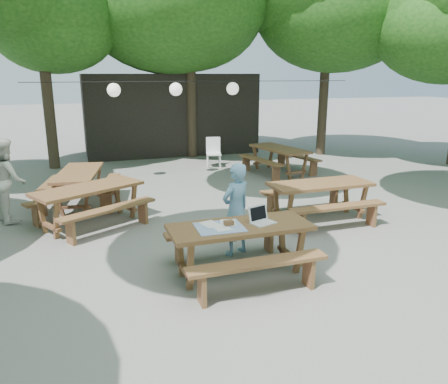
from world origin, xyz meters
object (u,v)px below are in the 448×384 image
at_px(main_picnic_table, 240,249).
at_px(picnic_table_nw, 89,205).
at_px(plastic_chair, 214,158).
at_px(second_person, 7,180).
at_px(woman, 236,209).

xyz_separation_m(main_picnic_table, picnic_table_nw, (-1.94, 2.91, 0.00)).
xyz_separation_m(picnic_table_nw, plastic_chair, (3.86, 4.42, -0.13)).
height_order(main_picnic_table, second_person, second_person).
relative_size(picnic_table_nw, second_person, 1.48).
distance_m(main_picnic_table, woman, 0.84).
bearing_deg(picnic_table_nw, plastic_chair, 20.69).
bearing_deg(second_person, main_picnic_table, -158.67).
bearing_deg(second_person, picnic_table_nw, -139.88).
bearing_deg(second_person, plastic_chair, -77.09).
distance_m(woman, second_person, 4.70).
bearing_deg(main_picnic_table, picnic_table_nw, 123.68).
bearing_deg(plastic_chair, main_picnic_table, -91.31).
height_order(woman, plastic_chair, woman).
bearing_deg(plastic_chair, woman, -91.18).
distance_m(picnic_table_nw, plastic_chair, 5.86).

